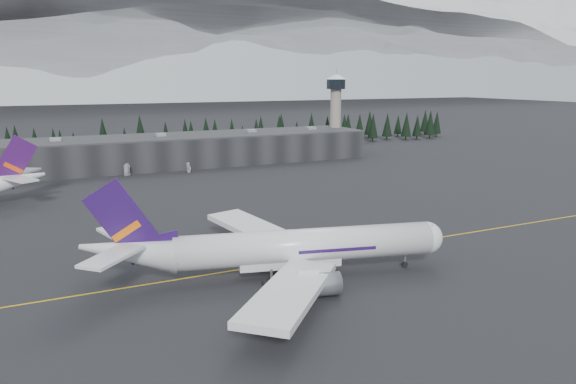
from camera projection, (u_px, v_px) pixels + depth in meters
name	position (u px, v px, depth m)	size (l,w,h in m)	color
ground	(327.00, 252.00, 108.68)	(1400.00, 1400.00, 0.00)	black
taxiline	(332.00, 255.00, 106.90)	(400.00, 0.40, 0.02)	gold
terminal	(185.00, 150.00, 218.22)	(160.00, 30.00, 12.60)	black
control_tower	(336.00, 105.00, 247.74)	(10.00, 10.00, 37.70)	gray
treeline	(167.00, 138.00, 250.79)	(360.00, 20.00, 15.00)	black
mountain_ridge	(78.00, 97.00, 995.93)	(4400.00, 900.00, 420.00)	white
jet_main	(274.00, 248.00, 93.77)	(66.22, 60.44, 19.77)	silver
gse_vehicle_a	(127.00, 174.00, 192.71)	(2.26, 4.91, 1.36)	white
gse_vehicle_b	(189.00, 171.00, 199.73)	(1.67, 4.15, 1.41)	silver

